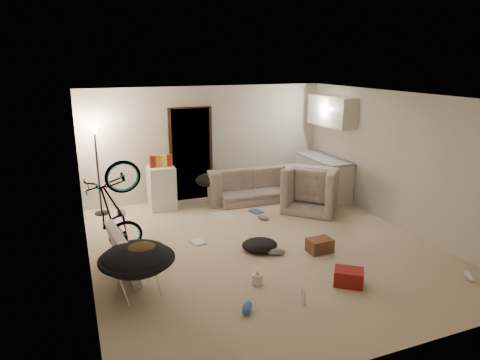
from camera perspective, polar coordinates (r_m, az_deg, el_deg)
name	(u,v)px	position (r m, az deg, el deg)	size (l,w,h in m)	color
floor	(262,247)	(7.33, 3.00, -8.90)	(5.50, 6.00, 0.02)	beige
ceiling	(265,96)	(6.68, 3.31, 11.14)	(5.50, 6.00, 0.02)	white
wall_back	(207,143)	(9.65, -4.37, 4.99)	(5.50, 0.02, 2.50)	beige
wall_front	(391,249)	(4.50, 19.53, -8.70)	(5.50, 0.02, 2.50)	beige
wall_left	(82,194)	(6.30, -20.31, -1.80)	(0.02, 6.00, 2.50)	beige
wall_right	(400,161)	(8.41, 20.51, 2.42)	(0.02, 6.00, 2.50)	beige
doorway	(191,154)	(9.54, -6.56, 3.41)	(0.85, 0.10, 2.04)	black
door_trim	(191,155)	(9.52, -6.52, 3.37)	(0.97, 0.04, 2.10)	#342112
floor_lamp	(96,151)	(8.87, -18.64, 3.63)	(0.28, 0.28, 1.81)	black
kitchen_counter	(323,178)	(9.94, 11.01, 0.28)	(0.60, 1.50, 0.88)	beige
counter_top	(324,158)	(9.83, 11.15, 2.86)	(0.64, 1.54, 0.04)	gray
kitchen_uppers	(332,111)	(9.73, 12.13, 8.95)	(0.38, 1.40, 0.65)	beige
sofa	(249,187)	(9.62, 1.20, -0.91)	(1.95, 0.76, 0.57)	#3C443D
armchair	(314,192)	(9.15, 9.88, -1.62)	(1.07, 0.94, 0.70)	#3C443D
bicycle	(116,230)	(7.15, -16.16, -6.41)	(0.56, 1.61, 0.84)	black
book_asset	(305,307)	(5.74, 8.65, -16.36)	(0.15, 0.20, 0.02)	maroon
mini_fridge	(162,188)	(9.12, -10.40, -1.02)	(0.53, 0.53, 0.90)	white
snack_box_0	(152,163)	(8.95, -11.64, 2.23)	(0.10, 0.07, 0.30)	maroon
snack_box_1	(158,163)	(8.97, -10.89, 2.30)	(0.10, 0.07, 0.30)	orange
snack_box_2	(164,162)	(9.00, -10.14, 2.37)	(0.10, 0.07, 0.30)	yellow
snack_box_3	(169,162)	(9.02, -9.39, 2.44)	(0.10, 0.07, 0.30)	maroon
saucer_chair	(137,265)	(5.92, -13.53, -10.99)	(1.01, 1.01, 0.72)	silver
hoodie	(141,251)	(5.81, -13.13, -9.25)	(0.48, 0.40, 0.22)	#4E391B
sofa_drape	(208,180)	(9.24, -4.23, -0.02)	(0.56, 0.46, 0.28)	black
tv_box	(122,253)	(6.50, -15.41, -9.37)	(0.13, 1.06, 0.70)	silver
drink_case_a	(320,245)	(7.20, 10.58, -8.56)	(0.39, 0.28, 0.22)	brown
drink_case_b	(349,277)	(6.31, 14.29, -12.44)	(0.40, 0.29, 0.23)	maroon
juicer	(257,278)	(6.15, 2.30, -12.99)	(0.15, 0.15, 0.22)	white
newspaper	(224,215)	(8.69, -2.14, -4.73)	(0.38, 0.50, 0.01)	silver
book_blue	(256,211)	(8.88, 2.18, -4.22)	(0.21, 0.28, 0.03)	#2D54A3
book_white	(198,242)	(7.48, -5.64, -8.25)	(0.21, 0.27, 0.02)	silver
shoe_0	(249,198)	(9.58, 1.17, -2.46)	(0.26, 0.11, 0.10)	#2D54A3
shoe_1	(263,218)	(8.45, 3.12, -5.05)	(0.25, 0.10, 0.09)	slate
shoe_2	(247,308)	(5.57, 0.97, -16.72)	(0.30, 0.12, 0.11)	#2D54A3
shoe_3	(276,252)	(7.01, 4.86, -9.54)	(0.29, 0.12, 0.11)	slate
shoe_4	(469,276)	(7.10, 28.26, -11.21)	(0.27, 0.11, 0.10)	white
clothes_lump_a	(260,245)	(7.14, 2.63, -8.65)	(0.60, 0.51, 0.19)	black
clothes_lump_b	(250,195)	(9.80, 1.36, -1.95)	(0.42, 0.37, 0.13)	black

